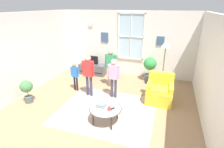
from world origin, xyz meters
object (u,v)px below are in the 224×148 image
coffee_table (105,109)px  person_blue_shirt (75,73)px  armchair (160,92)px  person_pink_shirt (114,74)px  potted_plant_corner (27,89)px  remote_near_books (112,109)px  person_red_shirt (88,71)px  person_green_shirt (111,64)px  tv_stand (93,69)px  television (92,60)px  book_stack (101,105)px  potted_plant_by_window (150,67)px  floor_lamp (165,49)px  cup (109,108)px

coffee_table → person_blue_shirt: 2.10m
armchair → person_pink_shirt: person_pink_shirt is taller
person_blue_shirt → potted_plant_corner: bearing=-129.8°
remote_near_books → person_red_shirt: person_red_shirt is taller
person_red_shirt → person_blue_shirt: bearing=162.6°
person_pink_shirt → person_red_shirt: size_ratio=0.94×
person_red_shirt → person_blue_shirt: size_ratio=1.37×
person_green_shirt → person_red_shirt: size_ratio=1.02×
tv_stand → television: 0.42m
armchair → book_stack: armchair is taller
tv_stand → person_pink_shirt: (1.49, -1.64, 0.59)m
coffee_table → person_red_shirt: person_red_shirt is taller
book_stack → person_red_shirt: 1.45m
book_stack → tv_stand: bearing=118.4°
person_red_shirt → potted_plant_corner: person_red_shirt is taller
television → tv_stand: bearing=90.0°
coffee_table → person_green_shirt: 2.15m
coffee_table → person_blue_shirt: size_ratio=0.81×
potted_plant_by_window → potted_plant_corner: (-3.29, -2.81, -0.14)m
tv_stand → person_pink_shirt: person_pink_shirt is taller
book_stack → person_green_shirt: person_green_shirt is taller
armchair → potted_plant_by_window: (-0.50, 1.47, 0.26)m
person_pink_shirt → potted_plant_corner: 2.66m
potted_plant_corner → potted_plant_by_window: bearing=40.5°
armchair → remote_near_books: size_ratio=6.21×
armchair → television: bearing=154.0°
person_pink_shirt → potted_plant_by_window: 1.93m
floor_lamp → person_green_shirt: bearing=-172.3°
coffee_table → armchair: bearing=51.1°
book_stack → cup: bearing=-23.0°
person_green_shirt → potted_plant_by_window: size_ratio=1.47×
coffee_table → potted_plant_corner: (-2.59, 0.16, 0.07)m
television → person_red_shirt: bearing=-68.5°
remote_near_books → potted_plant_corner: size_ratio=0.19×
person_pink_shirt → person_blue_shirt: size_ratio=1.28×
coffee_table → potted_plant_by_window: 3.06m
coffee_table → person_red_shirt: 1.59m
television → book_stack: 3.27m
tv_stand → person_green_shirt: (1.14, -0.91, 0.66)m
armchair → person_blue_shirt: size_ratio=0.86×
tv_stand → cup: size_ratio=10.75×
person_blue_shirt → potted_plant_by_window: (2.31, 1.63, -0.04)m
cup → person_blue_shirt: (-1.72, 1.40, 0.17)m
coffee_table → cup: cup is taller
remote_near_books → person_pink_shirt: person_pink_shirt is taller
person_blue_shirt → potted_plant_by_window: 2.83m
book_stack → potted_plant_corner: (-2.45, 0.11, 0.01)m
armchair → person_green_shirt: 1.92m
person_green_shirt → book_stack: bearing=-78.2°
tv_stand → potted_plant_corner: potted_plant_corner is taller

